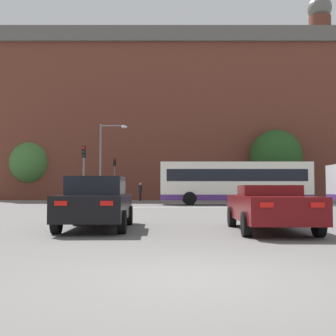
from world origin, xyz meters
The scene contains 15 objects.
ground_plane centered at (0.00, 0.00, 0.00)m, with size 400.00×400.00×0.00m, color #605E5B.
stop_line_strip centered at (0.00, 22.01, 0.00)m, with size 9.45×0.30×0.01m, color silver.
far_pavement centered at (0.00, 36.57, 0.01)m, with size 70.49×2.50×0.01m, color gray.
brick_civic_building centered at (1.98, 46.73, 9.51)m, with size 48.06×16.34×25.71m.
car_saloon_left centered at (-2.58, 7.01, 0.80)m, with size 2.06×4.61×1.57m.
car_roadster_right centered at (2.48, 6.33, 0.70)m, with size 2.10×4.71×1.31m.
bus_crossing_lead centered at (4.68, 26.52, 1.73)m, with size 11.36×2.74×3.23m.
traffic_light_near_left centered at (-6.15, 22.68, 2.77)m, with size 0.26×0.31×4.12m.
traffic_light_far_left centered at (-5.79, 36.30, 2.87)m, with size 0.26×0.31×4.28m.
street_lamp_junction centered at (-5.56, 28.68, 4.07)m, with size 2.27×0.36×6.56m.
pedestrian_waiting centered at (-3.21, 36.47, 1.09)m, with size 0.34×0.45×1.84m.
pedestrian_walking_east centered at (8.57, 37.04, 1.10)m, with size 0.45×0.36×1.85m.
pedestrian_walking_west centered at (-9.49, 36.46, 0.97)m, with size 0.46×0.38×1.66m.
tree_by_building centered at (10.71, 37.55, 4.54)m, with size 5.31×5.31×7.33m.
tree_kerbside centered at (-15.30, 39.60, 4.01)m, with size 4.39×4.39×6.32m.
Camera 1 is at (-0.43, -5.73, 1.21)m, focal length 45.00 mm.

